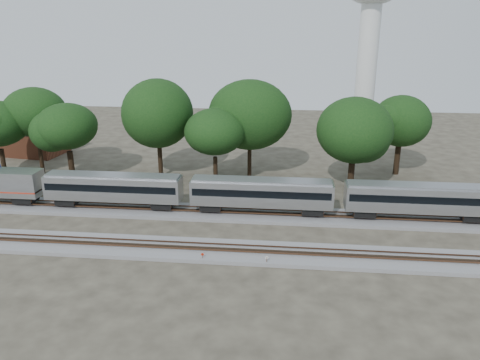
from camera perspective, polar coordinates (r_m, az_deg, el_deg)
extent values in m
plane|color=#383328|center=(52.92, -6.66, -6.58)|extent=(160.00, 160.00, 0.00)
cube|color=slate|center=(58.20, -5.41, -3.91)|extent=(160.00, 5.00, 0.40)
cube|color=brown|center=(57.38, -5.56, -3.76)|extent=(160.00, 0.08, 0.15)
cube|color=brown|center=(58.68, -5.29, -3.23)|extent=(160.00, 0.08, 0.15)
cube|color=slate|center=(49.34, -7.67, -8.34)|extent=(160.00, 5.00, 0.40)
cube|color=brown|center=(48.52, -7.88, -8.24)|extent=(160.00, 0.08, 0.15)
cube|color=brown|center=(49.76, -7.50, -7.50)|extent=(160.00, 0.08, 0.15)
cube|color=#B8BBBF|center=(66.62, -27.11, -0.24)|extent=(10.34, 2.93, 3.22)
cube|color=black|center=(65.69, -24.67, -2.02)|extent=(2.54, 2.15, 0.88)
cube|color=#B8BBBF|center=(59.99, -15.16, -0.87)|extent=(16.98, 2.93, 2.93)
cube|color=black|center=(59.90, -15.18, -0.60)|extent=(16.40, 2.98, 0.88)
cube|color=gray|center=(59.52, -15.28, 0.51)|extent=(16.59, 2.34, 0.34)
cube|color=black|center=(63.05, -20.25, -2.28)|extent=(2.54, 2.15, 0.88)
cube|color=black|center=(58.76, -9.39, -2.84)|extent=(2.54, 2.15, 0.88)
cube|color=#B8BBBF|center=(56.17, 2.64, -1.55)|extent=(16.98, 2.93, 2.93)
cube|color=black|center=(56.07, 2.64, -1.27)|extent=(16.40, 2.98, 0.88)
cube|color=gray|center=(55.67, 2.66, -0.09)|extent=(16.59, 2.34, 0.34)
cube|color=black|center=(57.50, -3.53, -3.11)|extent=(2.54, 2.15, 0.88)
cube|color=black|center=(56.88, 8.81, -3.55)|extent=(2.54, 2.15, 0.88)
cube|color=#B8BBBF|center=(58.20, 21.01, -2.09)|extent=(16.98, 2.93, 2.93)
cube|color=black|center=(58.10, 21.04, -1.82)|extent=(16.40, 2.98, 0.88)
cube|color=gray|center=(57.71, 21.18, -0.69)|extent=(16.59, 2.34, 0.34)
cube|color=black|center=(57.55, 14.87, -3.71)|extent=(2.54, 2.15, 0.88)
cube|color=black|center=(60.77, 26.41, -3.90)|extent=(2.54, 2.15, 0.88)
cylinder|color=#512D19|center=(46.92, -4.60, -9.43)|extent=(0.06, 0.06, 0.83)
cylinder|color=#B9230D|center=(46.74, -4.61, -9.03)|extent=(0.30, 0.06, 0.30)
cylinder|color=#512D19|center=(46.11, 3.27, -9.88)|extent=(0.06, 0.06, 0.90)
cylinder|color=silver|center=(45.92, 3.28, -9.44)|extent=(0.31, 0.15, 0.32)
cube|color=#512D19|center=(47.28, -0.02, -9.49)|extent=(0.58, 0.46, 0.30)
cylinder|color=silver|center=(93.08, 15.09, 12.21)|extent=(3.72, 3.72, 26.01)
cone|color=silver|center=(94.87, 14.53, 5.53)|extent=(5.94, 5.94, 3.72)
cube|color=brown|center=(91.72, -23.92, 4.20)|extent=(11.21, 8.55, 4.14)
cube|color=black|center=(91.19, -24.12, 5.74)|extent=(11.44, 8.78, 0.93)
cylinder|color=black|center=(79.21, -26.87, 1.82)|extent=(0.70, 0.70, 4.49)
cylinder|color=black|center=(78.84, -23.09, 2.56)|extent=(0.70, 0.70, 5.22)
ellipsoid|color=black|center=(77.36, -23.75, 7.60)|extent=(9.84, 9.84, 8.36)
cylinder|color=black|center=(73.94, -19.86, 1.64)|extent=(0.70, 0.70, 4.42)
ellipsoid|color=black|center=(72.53, -20.38, 6.17)|extent=(8.34, 8.34, 7.09)
cylinder|color=black|center=(72.00, -9.70, 2.41)|extent=(0.70, 0.70, 5.26)
ellipsoid|color=black|center=(70.37, -10.01, 8.00)|extent=(9.93, 9.93, 8.44)
cylinder|color=black|center=(67.37, -3.01, 1.08)|extent=(0.70, 0.70, 4.28)
ellipsoid|color=black|center=(65.85, -3.09, 5.91)|extent=(8.07, 8.07, 6.86)
cylinder|color=black|center=(70.75, 1.16, 2.35)|extent=(0.70, 0.70, 5.17)
ellipsoid|color=black|center=(69.11, 1.20, 7.94)|extent=(9.76, 9.76, 8.29)
cylinder|color=black|center=(66.96, 13.38, 0.65)|extent=(0.70, 0.70, 4.66)
ellipsoid|color=black|center=(65.34, 13.79, 5.93)|extent=(8.79, 8.79, 7.47)
cylinder|color=black|center=(76.38, 18.58, 2.33)|extent=(0.70, 0.70, 4.51)
ellipsoid|color=black|center=(74.99, 19.06, 6.82)|extent=(8.51, 8.51, 7.23)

